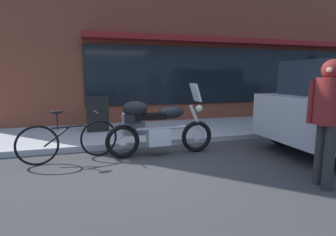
# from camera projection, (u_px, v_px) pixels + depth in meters

# --- Properties ---
(ground_plane) EXTENTS (80.00, 80.00, 0.00)m
(ground_plane) POSITION_uv_depth(u_px,v_px,m) (155.00, 162.00, 4.71)
(ground_plane) COLOR #353535
(storefront_building) EXTENTS (18.28, 0.90, 7.92)m
(storefront_building) POSITION_uv_depth(u_px,v_px,m) (273.00, 8.00, 9.05)
(storefront_building) COLOR brown
(storefront_building) RESTS_ON ground_plane
(touring_motorcycle) EXTENTS (2.15, 0.67, 1.40)m
(touring_motorcycle) POSITION_uv_depth(u_px,v_px,m) (154.00, 125.00, 5.06)
(touring_motorcycle) COLOR black
(touring_motorcycle) RESTS_ON ground_plane
(parked_bicycle) EXTENTS (1.74, 0.59, 0.95)m
(parked_bicycle) POSITION_uv_depth(u_px,v_px,m) (69.00, 140.00, 4.76)
(parked_bicycle) COLOR black
(parked_bicycle) RESTS_ON ground_plane
(pedestrian_walking) EXTENTS (0.50, 0.52, 1.77)m
(pedestrian_walking) POSITION_uv_depth(u_px,v_px,m) (329.00, 108.00, 3.51)
(pedestrian_walking) COLOR #282828
(pedestrian_walking) RESTS_ON ground_plane
(sandwich_board_sign) EXTENTS (0.55, 0.41, 0.91)m
(sandwich_board_sign) POSITION_uv_depth(u_px,v_px,m) (98.00, 114.00, 6.66)
(sandwich_board_sign) COLOR black
(sandwich_board_sign) RESTS_ON sidewalk_curb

